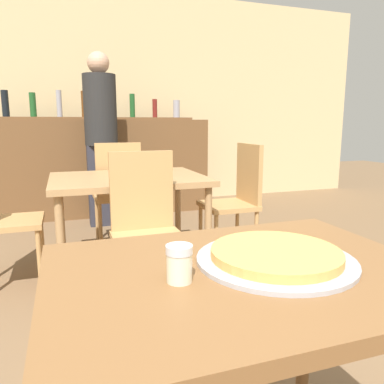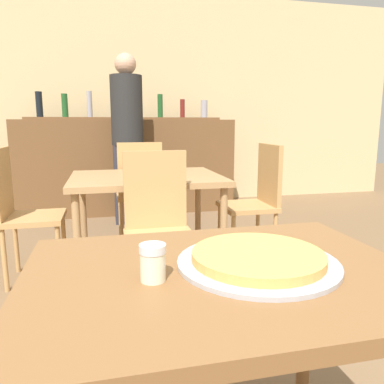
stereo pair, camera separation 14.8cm
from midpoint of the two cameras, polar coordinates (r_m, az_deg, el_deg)
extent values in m
cube|color=#D1B784|center=(5.23, -15.50, 13.38)|extent=(8.00, 0.05, 2.80)
cube|color=brown|center=(0.99, 3.30, -12.60)|extent=(0.99, 0.72, 0.04)
cylinder|color=brown|center=(1.38, -21.13, -23.63)|extent=(0.05, 0.05, 0.70)
cylinder|color=brown|center=(1.58, 14.28, -18.43)|extent=(0.05, 0.05, 0.70)
cube|color=#A87F51|center=(2.75, -11.20, 1.93)|extent=(1.08, 0.84, 0.04)
cylinder|color=#A87F51|center=(2.46, -20.98, -8.28)|extent=(0.05, 0.05, 0.68)
cylinder|color=#A87F51|center=(2.60, 0.85, -6.58)|extent=(0.05, 0.05, 0.68)
cylinder|color=#A87F51|center=(3.16, -20.58, -4.17)|extent=(0.05, 0.05, 0.68)
cylinder|color=#A87F51|center=(3.26, -3.46, -3.03)|extent=(0.05, 0.05, 0.68)
cube|color=brown|center=(4.74, -14.62, 3.71)|extent=(2.60, 0.56, 1.14)
cube|color=brown|center=(4.85, -15.08, 10.77)|extent=(2.39, 0.24, 0.03)
cylinder|color=black|center=(4.89, -27.39, 11.89)|extent=(0.08, 0.08, 0.30)
cylinder|color=#1E5123|center=(4.86, -23.92, 12.06)|extent=(0.07, 0.07, 0.28)
cylinder|color=#9999A3|center=(4.85, -20.44, 12.51)|extent=(0.06, 0.06, 0.31)
cylinder|color=#5B3314|center=(4.85, -16.93, 12.70)|extent=(0.08, 0.08, 0.31)
cylinder|color=#5B3314|center=(4.87, -13.42, 12.67)|extent=(0.09, 0.09, 0.28)
cylinder|color=#1E5123|center=(4.91, -9.96, 12.83)|extent=(0.07, 0.07, 0.29)
cylinder|color=maroon|center=(4.96, -6.56, 12.55)|extent=(0.06, 0.06, 0.23)
cylinder|color=#9999A3|center=(5.03, -3.25, 12.53)|extent=(0.09, 0.09, 0.22)
cube|color=tan|center=(2.16, -8.49, -7.26)|extent=(0.40, 0.40, 0.04)
cube|color=tan|center=(2.27, -9.51, 0.21)|extent=(0.38, 0.04, 0.47)
cylinder|color=tan|center=(2.07, -12.21, -15.22)|extent=(0.03, 0.03, 0.43)
cylinder|color=tan|center=(2.13, -2.79, -14.23)|extent=(0.03, 0.03, 0.43)
cylinder|color=tan|center=(2.38, -13.22, -11.75)|extent=(0.03, 0.03, 0.43)
cylinder|color=tan|center=(2.43, -5.07, -11.01)|extent=(0.03, 0.03, 0.43)
cube|color=tan|center=(3.45, -12.59, -0.68)|extent=(0.40, 0.40, 0.04)
cube|color=tan|center=(3.23, -12.40, 3.15)|extent=(0.38, 0.04, 0.47)
cylinder|color=tan|center=(3.69, -10.12, -3.60)|extent=(0.03, 0.03, 0.43)
cylinder|color=tan|center=(3.66, -15.40, -3.95)|extent=(0.03, 0.03, 0.43)
cylinder|color=tan|center=(3.36, -9.21, -4.95)|extent=(0.03, 0.03, 0.43)
cylinder|color=tan|center=(3.33, -15.01, -5.36)|extent=(0.03, 0.03, 0.43)
cube|color=tan|center=(2.81, -27.24, -4.16)|extent=(0.40, 0.40, 0.04)
cylinder|color=tan|center=(2.69, -23.69, -9.70)|extent=(0.03, 0.03, 0.43)
cylinder|color=tan|center=(3.01, -23.19, -7.53)|extent=(0.03, 0.03, 0.43)
cube|color=tan|center=(3.01, 4.09, -2.10)|extent=(0.40, 0.40, 0.04)
cube|color=tan|center=(3.04, 7.32, 2.85)|extent=(0.04, 0.38, 0.47)
cylinder|color=tan|center=(3.16, -0.04, -5.83)|extent=(0.03, 0.03, 0.43)
cylinder|color=tan|center=(2.85, 2.20, -7.65)|extent=(0.03, 0.03, 0.43)
cylinder|color=tan|center=(3.28, 5.62, -5.26)|extent=(0.03, 0.03, 0.43)
cylinder|color=tan|center=(2.99, 8.33, -6.91)|extent=(0.03, 0.03, 0.43)
cylinder|color=#A3A3A8|center=(1.03, 8.56, -10.26)|extent=(0.43, 0.43, 0.01)
cylinder|color=gold|center=(1.03, 8.59, -9.32)|extent=(0.35, 0.35, 0.02)
cylinder|color=beige|center=(0.90, -6.75, -11.45)|extent=(0.06, 0.06, 0.07)
cylinder|color=silver|center=(0.88, -6.81, -8.76)|extent=(0.06, 0.06, 0.02)
cube|color=#2D2D38|center=(4.19, -14.32, 0.98)|extent=(0.32, 0.18, 0.87)
cylinder|color=#262626|center=(4.13, -14.83, 11.96)|extent=(0.34, 0.34, 0.73)
sphere|color=tan|center=(4.18, -15.15, 18.49)|extent=(0.23, 0.23, 0.23)
camera|label=1|loc=(0.07, -92.86, -0.53)|focal=35.00mm
camera|label=2|loc=(0.07, 87.14, 0.53)|focal=35.00mm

